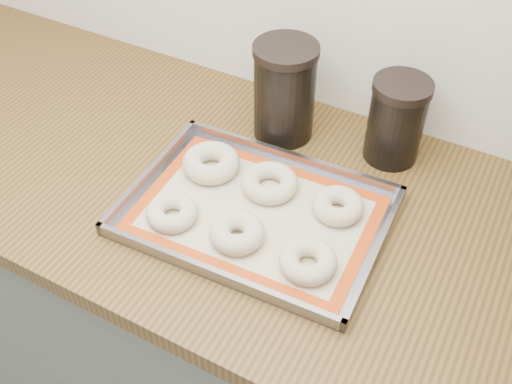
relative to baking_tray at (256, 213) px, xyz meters
The scene contains 12 objects.
cabinet 0.54m from the baking_tray, 11.38° to the left, with size 3.00×0.65×0.86m, color slate.
countertop 0.26m from the baking_tray, 11.38° to the left, with size 3.06×0.68×0.04m, color brown.
baking_tray is the anchor object (origin of this frame).
baking_mat 0.00m from the baking_tray, 100.62° to the left, with size 0.43×0.31×0.00m.
bagel_front_left 0.15m from the baking_tray, 147.12° to the right, with size 0.09×0.09×0.03m, color beige.
bagel_front_mid 0.07m from the baking_tray, 89.57° to the right, with size 0.10×0.10×0.04m, color beige.
bagel_front_right 0.15m from the baking_tray, 26.84° to the right, with size 0.10×0.10×0.03m, color beige.
bagel_back_left 0.15m from the baking_tray, 154.81° to the left, with size 0.11×0.11×0.04m, color beige.
bagel_back_mid 0.07m from the baking_tray, 96.50° to the left, with size 0.11×0.11×0.03m, color beige.
bagel_back_right 0.15m from the baking_tray, 29.58° to the left, with size 0.09×0.09×0.03m, color beige.
canister_left 0.27m from the baking_tray, 105.21° to the left, with size 0.13×0.13×0.21m.
canister_mid 0.33m from the baking_tray, 60.44° to the left, with size 0.11×0.11×0.17m.
Camera 1 is at (0.11, 0.97, 1.69)m, focal length 42.00 mm.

